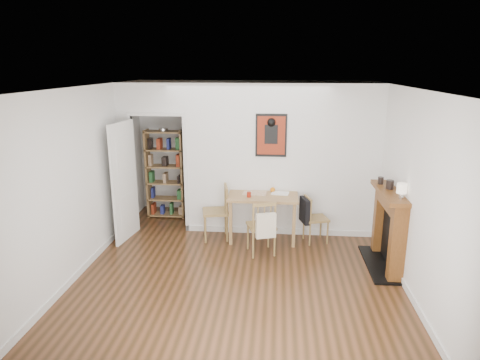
# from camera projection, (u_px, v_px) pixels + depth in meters

# --- Properties ---
(ground) EXTENTS (5.20, 5.20, 0.00)m
(ground) POSITION_uv_depth(u_px,v_px,m) (240.00, 267.00, 6.31)
(ground) COLOR brown
(ground) RESTS_ON ground
(room_shell) EXTENTS (5.20, 5.20, 5.20)m
(room_shell) POSITION_uv_depth(u_px,v_px,m) (253.00, 161.00, 7.26)
(room_shell) COLOR silver
(room_shell) RESTS_ON ground
(dining_table) EXTENTS (1.16, 0.74, 0.79)m
(dining_table) POSITION_uv_depth(u_px,v_px,m) (263.00, 200.00, 7.17)
(dining_table) COLOR #AB7D4F
(dining_table) RESTS_ON ground
(chair_left) EXTENTS (0.55, 0.55, 0.94)m
(chair_left) POSITION_uv_depth(u_px,v_px,m) (216.00, 212.00, 7.24)
(chair_left) COLOR olive
(chair_left) RESTS_ON ground
(chair_right) EXTENTS (0.54, 0.49, 0.80)m
(chair_right) POSITION_uv_depth(u_px,v_px,m) (315.00, 218.00, 7.12)
(chair_right) COLOR olive
(chair_right) RESTS_ON ground
(chair_front) EXTENTS (0.56, 0.59, 0.89)m
(chair_front) POSITION_uv_depth(u_px,v_px,m) (261.00, 226.00, 6.67)
(chair_front) COLOR olive
(chair_front) RESTS_ON ground
(bookshelf) EXTENTS (0.72, 0.29, 1.71)m
(bookshelf) POSITION_uv_depth(u_px,v_px,m) (166.00, 175.00, 8.22)
(bookshelf) COLOR #AB7D4F
(bookshelf) RESTS_ON ground
(fireplace) EXTENTS (0.45, 1.25, 1.16)m
(fireplace) POSITION_uv_depth(u_px,v_px,m) (389.00, 226.00, 6.21)
(fireplace) COLOR brown
(fireplace) RESTS_ON ground
(red_glass) EXTENTS (0.07, 0.07, 0.09)m
(red_glass) POSITION_uv_depth(u_px,v_px,m) (249.00, 194.00, 7.00)
(red_glass) COLOR maroon
(red_glass) RESTS_ON dining_table
(orange_fruit) EXTENTS (0.08, 0.08, 0.08)m
(orange_fruit) POSITION_uv_depth(u_px,v_px,m) (273.00, 190.00, 7.27)
(orange_fruit) COLOR orange
(orange_fruit) RESTS_ON dining_table
(placemat) EXTENTS (0.42, 0.33, 0.00)m
(placemat) POSITION_uv_depth(u_px,v_px,m) (255.00, 193.00, 7.23)
(placemat) COLOR beige
(placemat) RESTS_ON dining_table
(notebook) EXTENTS (0.31, 0.25, 0.01)m
(notebook) POSITION_uv_depth(u_px,v_px,m) (280.00, 193.00, 7.20)
(notebook) COLOR white
(notebook) RESTS_ON dining_table
(mantel_lamp) EXTENTS (0.13, 0.13, 0.21)m
(mantel_lamp) POSITION_uv_depth(u_px,v_px,m) (402.00, 189.00, 5.67)
(mantel_lamp) COLOR silver
(mantel_lamp) RESTS_ON fireplace
(ceramic_jar_a) EXTENTS (0.11, 0.11, 0.13)m
(ceramic_jar_a) POSITION_uv_depth(u_px,v_px,m) (390.00, 185.00, 6.13)
(ceramic_jar_a) COLOR black
(ceramic_jar_a) RESTS_ON fireplace
(ceramic_jar_b) EXTENTS (0.09, 0.09, 0.11)m
(ceramic_jar_b) POSITION_uv_depth(u_px,v_px,m) (381.00, 181.00, 6.39)
(ceramic_jar_b) COLOR black
(ceramic_jar_b) RESTS_ON fireplace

